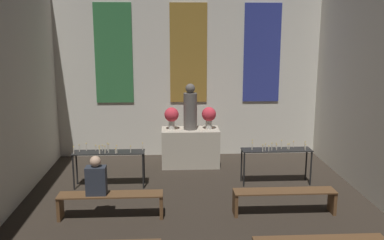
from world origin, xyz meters
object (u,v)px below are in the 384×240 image
candle_rack_left (109,156)px  flower_vase_right (209,115)px  flower_vase_left (172,116)px  candle_rack_right (276,154)px  altar (190,147)px  statue (190,109)px  pew_back_right (284,197)px  pew_back_left (111,200)px  person_seated (96,178)px

candle_rack_left → flower_vase_right: bearing=31.4°
flower_vase_left → candle_rack_right: (2.30, -1.41, -0.60)m
altar → statue: (0.00, 0.00, 0.99)m
pew_back_right → pew_back_left: bearing=180.0°
altar → statue: statue is taller
flower_vase_left → pew_back_right: bearing=-55.7°
candle_rack_right → pew_back_left: size_ratio=0.81×
statue → flower_vase_right: (0.46, -0.00, -0.17)m
statue → pew_back_left: size_ratio=0.60×
candle_rack_left → pew_back_left: 1.67m
altar → pew_back_left: size_ratio=0.76×
flower_vase_right → pew_back_left: size_ratio=0.29×
candle_rack_left → statue: bearing=37.4°
altar → candle_rack_left: size_ratio=0.93×
statue → flower_vase_right: bearing=-0.0°
candle_rack_left → candle_rack_right: 3.68m
statue → flower_vase_right: statue is taller
pew_back_right → candle_rack_right: bearing=81.5°
flower_vase_right → pew_back_right: bearing=-69.4°
altar → statue: bearing=90.0°
pew_back_right → flower_vase_left: bearing=124.3°
statue → candle_rack_left: size_ratio=0.74×
candle_rack_right → pew_back_right: (-0.24, -1.62, -0.36)m
statue → candle_rack_left: statue is taller
candle_rack_right → person_seated: person_seated is taller
person_seated → pew_back_left: bearing=-0.0°
statue → flower_vase_left: (-0.46, -0.00, -0.17)m
flower_vase_left → candle_rack_left: size_ratio=0.36×
statue → candle_rack_right: (1.84, -1.41, -0.77)m
statue → person_seated: size_ratio=1.59×
statue → pew_back_left: statue is taller
statue → pew_back_right: (1.60, -3.02, -1.13)m
altar → pew_back_left: 3.42m
flower_vase_left → candle_rack_left: 2.06m
flower_vase_right → candle_rack_left: (-2.31, -1.41, -0.60)m
flower_vase_right → pew_back_left: 3.78m
flower_vase_left → pew_back_right: (2.06, -3.02, -0.96)m
candle_rack_left → flower_vase_left: bearing=45.6°
candle_rack_left → pew_back_right: 3.82m
flower_vase_left → pew_back_left: size_ratio=0.29×
flower_vase_right → candle_rack_left: bearing=-148.6°
altar → flower_vase_right: (0.46, 0.00, 0.82)m
flower_vase_left → flower_vase_right: (0.93, 0.00, 0.00)m
pew_back_left → person_seated: 0.50m
flower_vase_right → person_seated: size_ratio=0.77×
statue → candle_rack_left: 2.44m
candle_rack_left → person_seated: person_seated is taller
flower_vase_left → statue: bearing=0.0°
altar → pew_back_right: altar is taller
statue → pew_back_right: 3.60m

